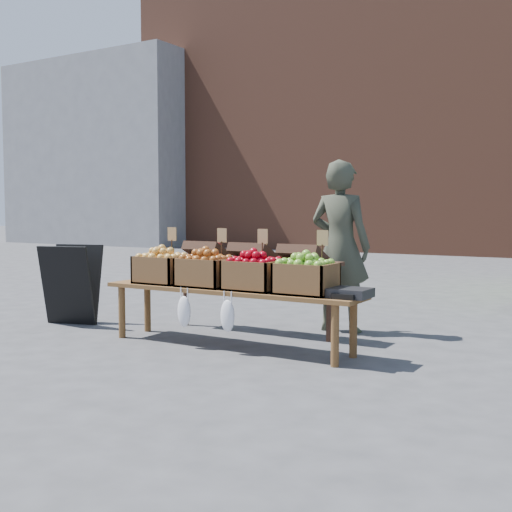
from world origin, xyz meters
The scene contains 12 objects.
ground centered at (0.00, 0.00, 0.00)m, with size 80.00×80.00×0.00m, color #474749.
brick_building centered at (0.00, 15.00, 5.00)m, with size 24.00×4.00×10.00m, color brown.
grey_building centered at (-14.00, 13.00, 3.50)m, with size 8.00×3.00×7.00m, color gray.
vendor centered at (1.31, 0.92, 0.93)m, with size 0.68×0.44×1.85m, color #373B2D.
chalkboard_sign centered at (-1.53, -0.26, 0.46)m, with size 0.61×0.34×0.93m, color black, non-canonical shape.
back_table centered at (0.55, 0.36, 0.52)m, with size 2.10×0.44×1.04m, color #372117, non-canonical shape.
display_bench centered at (0.72, -0.36, 0.28)m, with size 2.70×0.56×0.57m, color brown, non-canonical shape.
crate_golden_apples centered at (-0.10, -0.36, 0.71)m, with size 0.50×0.40×0.28m, color gold, non-canonical shape.
crate_russet_pears centered at (0.45, -0.36, 0.71)m, with size 0.50×0.40×0.28m, color #994B1D, non-canonical shape.
crate_red_apples centered at (1.00, -0.36, 0.71)m, with size 0.50×0.40×0.28m, color maroon, non-canonical shape.
crate_green_apples centered at (1.55, -0.36, 0.71)m, with size 0.50×0.40×0.28m, color #478715, non-canonical shape.
weighing_scale centered at (1.97, -0.36, 0.61)m, with size 0.34×0.30×0.08m, color black.
Camera 1 is at (4.11, -5.47, 1.33)m, focal length 45.00 mm.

